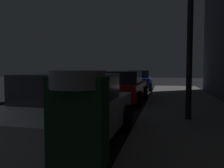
# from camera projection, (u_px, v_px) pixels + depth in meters

# --- Properties ---
(car_silver) EXTENTS (2.15, 4.15, 1.43)m
(car_silver) POSITION_uv_depth(u_px,v_px,m) (69.00, 110.00, 4.68)
(car_silver) COLOR #B7B7BF
(car_silver) RESTS_ON ground
(car_red) EXTENTS (2.02, 4.51, 1.43)m
(car_red) POSITION_uv_depth(u_px,v_px,m) (123.00, 87.00, 10.84)
(car_red) COLOR maroon
(car_red) RESTS_ON ground
(car_blue) EXTENTS (2.12, 4.41, 1.43)m
(car_blue) POSITION_uv_depth(u_px,v_px,m) (139.00, 80.00, 17.57)
(car_blue) COLOR navy
(car_blue) RESTS_ON ground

